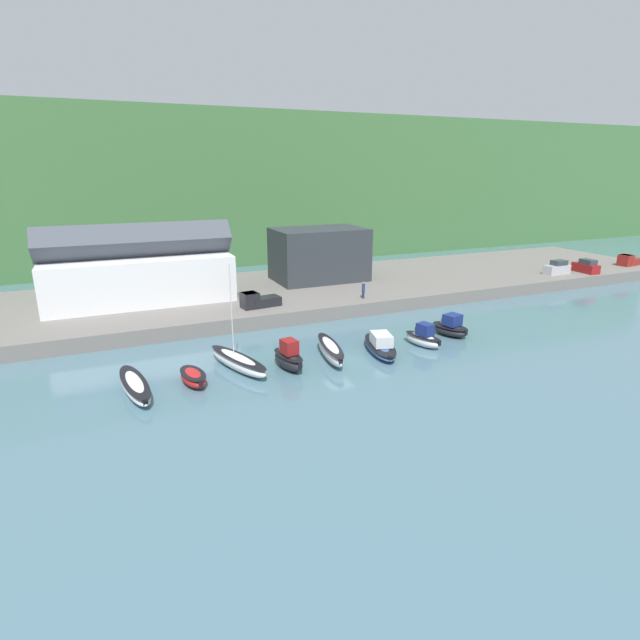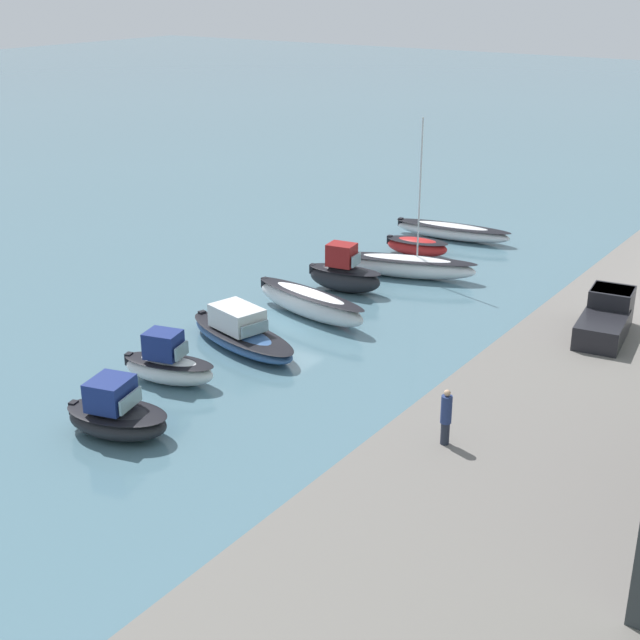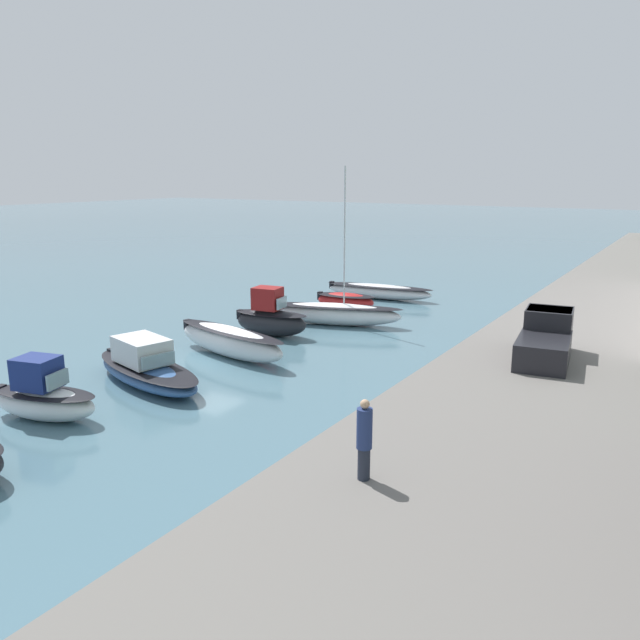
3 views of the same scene
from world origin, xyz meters
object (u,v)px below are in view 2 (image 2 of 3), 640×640
at_px(moored_boat_0, 452,231).
at_px(moored_boat_4, 310,303).
at_px(moored_boat_2, 407,266).
at_px(person_on_quay, 446,416).
at_px(moored_boat_6, 168,365).
at_px(pickup_truck_1, 606,317).
at_px(moored_boat_7, 116,415).
at_px(moored_boat_5, 241,334).
at_px(moored_boat_3, 344,274).
at_px(moored_boat_1, 417,246).

distance_m(moored_boat_0, moored_boat_4, 17.90).
distance_m(moored_boat_2, person_on_quay, 23.61).
distance_m(moored_boat_6, pickup_truck_1, 20.38).
xyz_separation_m(moored_boat_7, person_on_quay, (-4.12, 12.55, 1.90)).
xyz_separation_m(moored_boat_0, moored_boat_7, (32.95, 1.55, 0.28)).
distance_m(moored_boat_4, moored_boat_6, 10.33).
bearing_deg(moored_boat_5, person_on_quay, 82.55).
xyz_separation_m(moored_boat_3, moored_boat_5, (9.85, 0.31, -0.33)).
distance_m(moored_boat_5, moored_boat_7, 9.92).
bearing_deg(moored_boat_7, moored_boat_1, 169.14).
height_order(moored_boat_4, moored_boat_6, moored_boat_6).
relative_size(moored_boat_0, moored_boat_2, 0.88).
relative_size(moored_boat_0, moored_boat_6, 1.80).
height_order(moored_boat_1, moored_boat_4, moored_boat_4).
relative_size(moored_boat_3, pickup_truck_1, 0.95).
height_order(moored_boat_2, moored_boat_6, moored_boat_2).
bearing_deg(moored_boat_6, moored_boat_5, 163.94).
distance_m(moored_boat_0, moored_boat_5, 23.16).
xyz_separation_m(moored_boat_0, person_on_quay, (28.84, 14.10, 2.18)).
distance_m(moored_boat_4, person_on_quay, 17.59).
bearing_deg(moored_boat_1, person_on_quay, 22.81).
distance_m(moored_boat_4, pickup_truck_1, 15.34).
height_order(moored_boat_4, pickup_truck_1, pickup_truck_1).
distance_m(moored_boat_5, person_on_quay, 15.33).
bearing_deg(moored_boat_5, moored_boat_3, -163.67).
height_order(moored_boat_3, moored_boat_4, moored_boat_3).
distance_m(moored_boat_1, pickup_truck_1, 18.99).
bearing_deg(moored_boat_0, moored_boat_2, 1.91).
bearing_deg(moored_boat_1, pickup_truck_1, 48.33).
bearing_deg(person_on_quay, pickup_truck_1, 174.21).
relative_size(moored_boat_1, moored_boat_7, 0.91).
distance_m(moored_boat_3, moored_boat_7, 19.74).
height_order(moored_boat_0, moored_boat_1, moored_boat_1).
bearing_deg(pickup_truck_1, moored_boat_5, -160.57).
bearing_deg(moored_boat_0, moored_boat_3, -8.45).
xyz_separation_m(moored_boat_4, moored_boat_7, (15.07, 1.08, 0.03)).
height_order(moored_boat_2, person_on_quay, moored_boat_2).
bearing_deg(moored_boat_7, moored_boat_5, 174.54).
bearing_deg(moored_boat_7, moored_boat_3, 170.98).
xyz_separation_m(moored_boat_3, moored_boat_4, (4.58, 0.78, -0.21)).
distance_m(moored_boat_3, moored_boat_4, 4.65).
bearing_deg(pickup_truck_1, moored_boat_3, 165.39).
xyz_separation_m(moored_boat_6, pickup_truck_1, (-12.99, 15.61, 1.60)).
height_order(moored_boat_5, person_on_quay, person_on_quay).
relative_size(moored_boat_2, moored_boat_6, 2.05).
relative_size(moored_boat_5, moored_boat_7, 1.63).
distance_m(moored_boat_1, moored_boat_2, 4.64).
distance_m(moored_boat_4, moored_boat_7, 15.10).
height_order(moored_boat_5, moored_boat_7, moored_boat_7).
distance_m(moored_boat_0, pickup_truck_1, 21.78).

